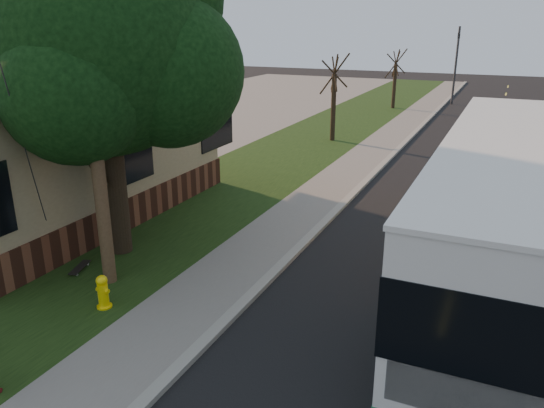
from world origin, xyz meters
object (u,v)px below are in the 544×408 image
at_px(fire_hydrant, 103,292).
at_px(dumpster, 69,198).
at_px(skateboard_main, 80,267).
at_px(distant_car, 496,113).
at_px(traffic_signal, 456,60).
at_px(transit_bus, 504,207).
at_px(bare_tree_near, 334,99).
at_px(utility_pole, 88,81).
at_px(leafy_tree, 107,49).
at_px(bare_tree_far, 395,80).

xyz_separation_m(fire_hydrant, dumpster, (-4.52, 3.71, 0.33)).
relative_size(skateboard_main, distant_car, 0.21).
distance_m(traffic_signal, dumpster, 31.32).
xyz_separation_m(fire_hydrant, distant_car, (6.40, 26.72, 0.24)).
height_order(skateboard_main, distant_car, distant_car).
bearing_deg(fire_hydrant, transit_bus, 33.03).
relative_size(bare_tree_near, distant_car, 1.09).
bearing_deg(utility_pole, skateboard_main, 171.14).
distance_m(dumpster, distant_car, 25.46).
height_order(fire_hydrant, bare_tree_near, bare_tree_near).
bearing_deg(distant_car, dumpster, -108.99).
bearing_deg(transit_bus, fire_hydrant, -146.97).
distance_m(fire_hydrant, skateboard_main, 2.14).
bearing_deg(leafy_tree, utility_pole, -62.40).
height_order(fire_hydrant, bare_tree_far, bare_tree_far).
relative_size(fire_hydrant, skateboard_main, 0.88).
xyz_separation_m(bare_tree_far, dumpster, (-4.12, -26.29, -1.24)).
distance_m(utility_pole, bare_tree_far, 29.13).
bearing_deg(skateboard_main, bare_tree_near, 87.05).
distance_m(bare_tree_far, distant_car, 7.66).
xyz_separation_m(traffic_signal, transit_bus, (4.31, -29.18, -1.33)).
bearing_deg(distant_car, fire_hydrant, -97.07).
xyz_separation_m(leafy_tree, distant_car, (7.97, 24.07, -4.50)).
bearing_deg(traffic_signal, distant_car, -65.66).
bearing_deg(leafy_tree, distant_car, 71.69).
xyz_separation_m(bare_tree_near, bare_tree_far, (0.50, 12.00, -0.15)).
distance_m(leafy_tree, transit_bus, 9.82).
bearing_deg(traffic_signal, utility_pole, -96.58).
height_order(leafy_tree, dumpster, leafy_tree).
height_order(utility_pole, traffic_signal, utility_pole).
height_order(utility_pole, transit_bus, utility_pole).
height_order(bare_tree_far, traffic_signal, traffic_signal).
bearing_deg(bare_tree_far, utility_pole, -90.60).
height_order(leafy_tree, traffic_signal, leafy_tree).
bearing_deg(dumpster, transit_bus, 5.29).
relative_size(bare_tree_near, transit_bus, 0.34).
height_order(traffic_signal, skateboard_main, traffic_signal).
relative_size(bare_tree_far, distant_car, 1.02).
xyz_separation_m(bare_tree_near, transit_bus, (8.31, -13.18, -0.31)).
bearing_deg(distant_car, bare_tree_far, 160.60).
relative_size(utility_pole, dumpster, 4.48).
xyz_separation_m(utility_pole, bare_tree_near, (-0.19, 17.01, -2.48)).
relative_size(fire_hydrant, transit_bus, 0.06).
height_order(skateboard_main, dumpster, dumpster).
bearing_deg(transit_bus, traffic_signal, 98.41).
bearing_deg(leafy_tree, bare_tree_far, 87.55).
xyz_separation_m(bare_tree_far, distant_car, (6.80, -3.28, -1.33)).
height_order(fire_hydrant, distant_car, distant_car).
relative_size(bare_tree_far, dumpster, 1.99).
height_order(bare_tree_far, dumpster, bare_tree_far).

